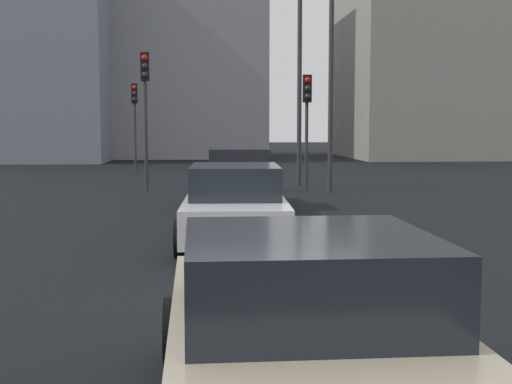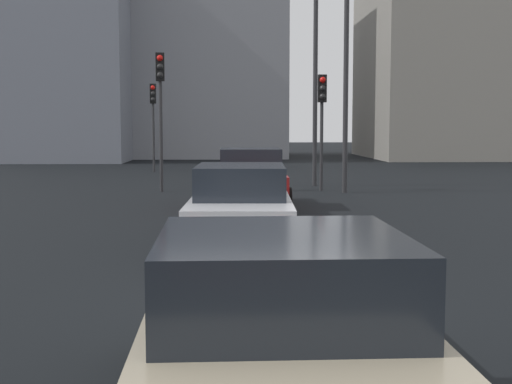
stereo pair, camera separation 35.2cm
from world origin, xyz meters
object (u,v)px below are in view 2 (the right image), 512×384
object	(u,v)px
traffic_light_near_left	(160,93)
car_beige_third	(280,332)
traffic_light_far_left	(322,107)
street_lamp_far	(346,59)
traffic_light_near_right	(153,109)
street_lamp_kerbside	(315,70)
car_white_second	(241,205)
car_red_lead	(250,179)

from	to	relation	value
traffic_light_near_left	car_beige_third	bearing A→B (deg)	4.05
traffic_light_far_left	street_lamp_far	bearing A→B (deg)	45.87
car_beige_third	traffic_light_near_right	size ratio (longest dim) A/B	1.02
traffic_light_near_left	street_lamp_kerbside	xyz separation A→B (m)	(1.99, -5.28, 0.89)
car_beige_third	traffic_light_far_left	distance (m)	18.35
car_white_second	traffic_light_near_right	size ratio (longest dim) A/B	1.18
traffic_light_near_left	street_lamp_kerbside	world-z (taller)	street_lamp_kerbside
car_white_second	street_lamp_far	size ratio (longest dim) A/B	0.67
car_white_second	traffic_light_near_right	bearing A→B (deg)	12.84
traffic_light_near_left	traffic_light_near_right	xyz separation A→B (m)	(9.51, 1.26, -0.29)
car_white_second	traffic_light_near_right	distance (m)	19.99
car_red_lead	car_beige_third	xyz separation A→B (m)	(-13.47, 0.22, -0.05)
traffic_light_near_right	car_white_second	bearing A→B (deg)	5.18
car_red_lead	traffic_light_far_left	size ratio (longest dim) A/B	1.06
car_red_lead	traffic_light_near_right	distance (m)	14.65
car_red_lead	traffic_light_near_left	world-z (taller)	traffic_light_near_left
car_red_lead	street_lamp_kerbside	xyz separation A→B (m)	(6.40, -2.51, 3.36)
street_lamp_kerbside	car_white_second	bearing A→B (deg)	166.57
car_white_second	traffic_light_far_left	bearing A→B (deg)	-13.56
traffic_light_near_right	street_lamp_far	bearing A→B (deg)	30.27
traffic_light_far_left	street_lamp_kerbside	distance (m)	2.29
car_beige_third	street_lamp_far	xyz separation A→B (m)	(17.37, -3.40, 3.56)
car_white_second	car_red_lead	bearing A→B (deg)	-1.43
car_beige_third	traffic_light_near_right	world-z (taller)	traffic_light_near_right
street_lamp_far	traffic_light_near_left	bearing A→B (deg)	85.13
traffic_light_far_left	traffic_light_near_right	bearing A→B (deg)	-144.75
car_red_lead	street_lamp_kerbside	world-z (taller)	street_lamp_kerbside
car_beige_third	street_lamp_far	size ratio (longest dim) A/B	0.57
car_beige_third	street_lamp_kerbside	world-z (taller)	street_lamp_kerbside
traffic_light_near_left	traffic_light_near_right	world-z (taller)	traffic_light_near_left
traffic_light_near_right	car_red_lead	bearing A→B (deg)	10.66
car_beige_third	street_lamp_far	world-z (taller)	street_lamp_far
traffic_light_near_right	street_lamp_far	size ratio (longest dim) A/B	0.56
traffic_light_far_left	street_lamp_kerbside	size ratio (longest dim) A/B	0.55
car_red_lead	car_white_second	bearing A→B (deg)	176.89
street_lamp_kerbside	street_lamp_far	xyz separation A→B (m)	(-2.50, -0.67, 0.15)
street_lamp_kerbside	street_lamp_far	distance (m)	2.59
traffic_light_near_right	street_lamp_kerbside	bearing A→B (deg)	35.57
traffic_light_far_left	car_beige_third	bearing A→B (deg)	-8.32
car_beige_third	car_white_second	bearing A→B (deg)	0.23
car_white_second	street_lamp_far	xyz separation A→B (m)	(9.51, -3.53, 3.55)
car_white_second	car_beige_third	distance (m)	7.87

